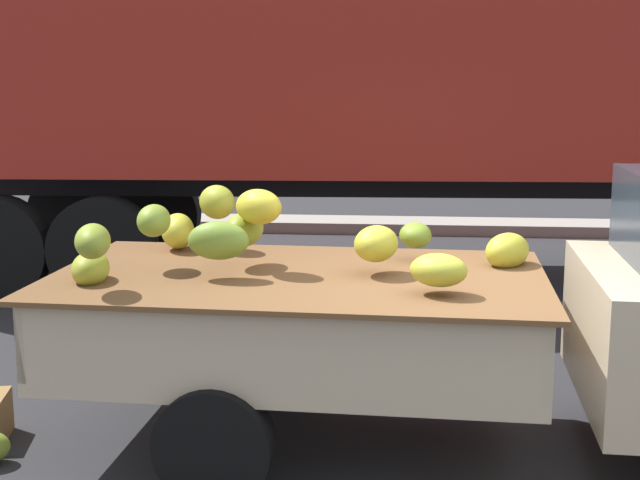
{
  "coord_description": "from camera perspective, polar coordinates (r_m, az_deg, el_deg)",
  "views": [
    {
      "loc": [
        -0.61,
        -4.89,
        2.24
      ],
      "look_at": [
        -1.08,
        0.43,
        1.26
      ],
      "focal_mm": 50.0,
      "sensor_mm": 36.0,
      "label": 1
    }
  ],
  "objects": [
    {
      "name": "ground",
      "position": [
        5.41,
        11.45,
        -14.25
      ],
      "size": [
        220.0,
        220.0,
        0.0
      ],
      "primitive_type": "plane",
      "color": "#28282B"
    },
    {
      "name": "semi_trailer",
      "position": [
        9.86,
        8.45,
        12.04
      ],
      "size": [
        12.1,
        3.11,
        3.95
      ],
      "rotation": [
        0.0,
        0.0,
        0.05
      ],
      "color": "maroon",
      "rests_on": "ground"
    },
    {
      "name": "curb_strip",
      "position": [
        13.21,
        7.7,
        0.89
      ],
      "size": [
        80.0,
        0.8,
        0.16
      ],
      "primitive_type": "cube",
      "color": "gray",
      "rests_on": "ground"
    }
  ]
}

